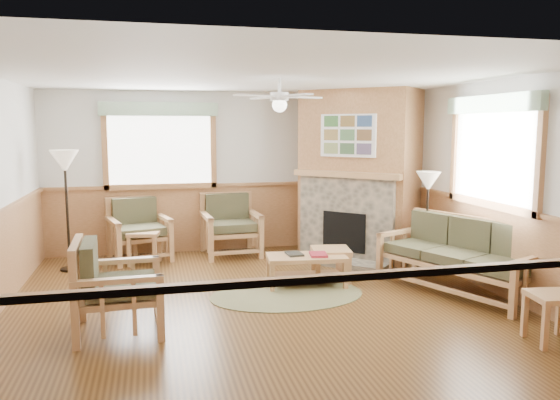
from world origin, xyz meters
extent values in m
cube|color=#533517|center=(0.00, 0.00, -0.01)|extent=(6.00, 6.00, 0.01)
cube|color=white|center=(0.00, 0.00, 2.70)|extent=(6.00, 6.00, 0.01)
cube|color=silver|center=(0.00, 3.00, 1.35)|extent=(6.00, 0.02, 2.70)
cube|color=silver|center=(0.00, -3.00, 1.35)|extent=(6.00, 0.02, 2.70)
cube|color=silver|center=(3.00, 0.00, 1.35)|extent=(0.02, 6.00, 2.70)
cylinder|color=brown|center=(0.37, 0.20, 0.01)|extent=(2.37, 2.37, 0.01)
cube|color=maroon|center=(0.87, 0.49, 0.45)|extent=(0.27, 0.33, 0.03)
cube|color=black|center=(0.57, 0.61, 0.44)|extent=(0.21, 0.28, 0.03)
camera|label=1|loc=(-1.25, -6.28, 2.12)|focal=35.00mm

